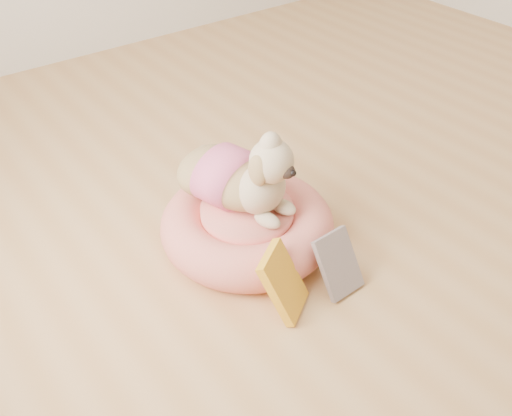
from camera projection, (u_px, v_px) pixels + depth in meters
floor at (440, 227)px, 2.06m from camera, size 4.50×4.50×0.00m
pet_bed at (247, 225)px, 1.96m from camera, size 0.60×0.60×0.15m
dog at (240, 163)px, 1.83m from camera, size 0.40×0.50×0.32m
book_yellow at (283, 282)px, 1.69m from camera, size 0.19×0.18×0.21m
book_white at (338, 264)px, 1.78m from camera, size 0.14×0.13×0.18m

